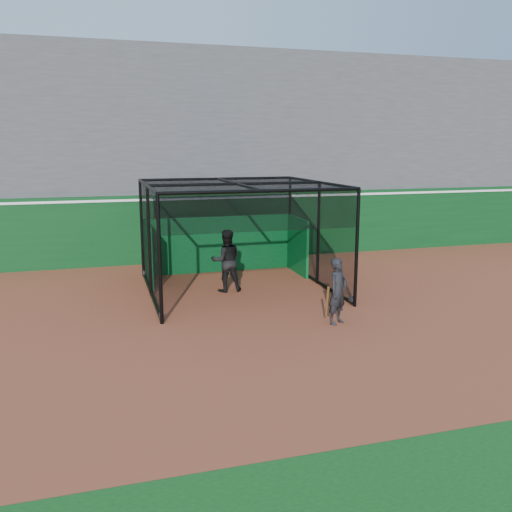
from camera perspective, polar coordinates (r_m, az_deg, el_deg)
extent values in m
plane|color=brown|center=(12.56, -0.32, -8.20)|extent=(120.00, 120.00, 0.00)
cube|color=#0A3C16|center=(20.35, -6.94, 2.99)|extent=(50.00, 0.45, 2.50)
cube|color=white|center=(20.22, -7.02, 6.07)|extent=(50.00, 0.50, 0.08)
cube|color=#4C4C4F|center=(23.97, -8.65, 10.52)|extent=(50.00, 7.85, 7.75)
cube|color=#4C4C4F|center=(27.67, -9.98, 19.90)|extent=(50.00, 0.30, 1.20)
cube|color=#085522|center=(18.50, -3.86, 1.25)|extent=(5.03, 0.10, 1.90)
cylinder|color=black|center=(13.60, -9.98, -6.33)|extent=(0.08, 0.22, 0.22)
cylinder|color=black|center=(15.01, 10.01, -4.63)|extent=(0.08, 0.22, 0.22)
cylinder|color=black|center=(18.23, -11.70, -1.82)|extent=(0.08, 0.22, 0.22)
cylinder|color=black|center=(19.30, 3.71, -0.86)|extent=(0.08, 0.22, 0.22)
imported|color=black|center=(15.95, -3.16, -0.49)|extent=(0.92, 0.72, 1.85)
imported|color=black|center=(13.19, 8.62, -3.68)|extent=(0.71, 0.64, 1.62)
cylinder|color=#593819|center=(13.21, 7.51, -4.80)|extent=(0.14, 0.32, 0.82)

